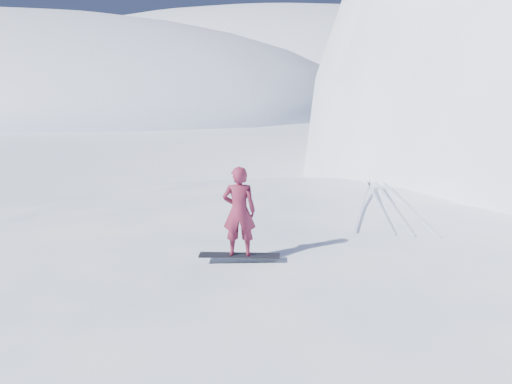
# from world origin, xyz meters

# --- Properties ---
(near_ridge) EXTENTS (36.00, 28.00, 4.80)m
(near_ridge) POSITION_xyz_m (1.00, 3.00, 0.00)
(near_ridge) COLOR white
(near_ridge) RESTS_ON ground
(far_ridge_c) EXTENTS (140.00, 90.00, 36.00)m
(far_ridge_c) POSITION_xyz_m (-40.00, 110.00, 0.00)
(far_ridge_c) COLOR white
(far_ridge_c) RESTS_ON ground
(wind_bumps) EXTENTS (16.00, 14.40, 1.00)m
(wind_bumps) POSITION_xyz_m (-0.56, 2.12, 0.00)
(wind_bumps) COLOR white
(wind_bumps) RESTS_ON ground
(snowboard) EXTENTS (1.64, 0.76, 0.03)m
(snowboard) POSITION_xyz_m (-3.38, 0.09, 2.41)
(snowboard) COLOR black
(snowboard) RESTS_ON near_ridge
(snowboarder) EXTENTS (0.75, 0.60, 1.80)m
(snowboarder) POSITION_xyz_m (-3.38, 0.09, 3.33)
(snowboarder) COLOR maroon
(snowboarder) RESTS_ON snowboard
(board_tracks) EXTENTS (2.53, 5.98, 0.04)m
(board_tracks) POSITION_xyz_m (-1.17, 5.49, 2.42)
(board_tracks) COLOR silver
(board_tracks) RESTS_ON ground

